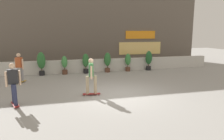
% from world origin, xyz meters
% --- Properties ---
extents(ground_plane, '(48.00, 48.00, 0.00)m').
position_xyz_m(ground_plane, '(0.00, 0.00, 0.00)').
color(ground_plane, '#9E9B96').
extents(planter_wall, '(18.00, 0.40, 0.90)m').
position_xyz_m(planter_wall, '(0.00, 6.00, 0.45)').
color(planter_wall, beige).
rests_on(planter_wall, ground).
extents(building_backdrop, '(20.00, 2.08, 6.50)m').
position_xyz_m(building_backdrop, '(0.01, 10.00, 3.25)').
color(building_backdrop, '#60564C').
rests_on(building_backdrop, ground).
extents(potted_plant_0, '(0.54, 0.54, 1.55)m').
position_xyz_m(potted_plant_0, '(-3.77, 5.55, 0.91)').
color(potted_plant_0, black).
rests_on(potted_plant_0, ground).
extents(potted_plant_1, '(0.39, 0.39, 1.26)m').
position_xyz_m(potted_plant_1, '(-2.28, 5.55, 0.69)').
color(potted_plant_1, brown).
rests_on(potted_plant_1, ground).
extents(potted_plant_2, '(0.45, 0.45, 1.38)m').
position_xyz_m(potted_plant_2, '(-0.83, 5.55, 0.78)').
color(potted_plant_2, black).
rests_on(potted_plant_2, ground).
extents(potted_plant_3, '(0.47, 0.47, 1.41)m').
position_xyz_m(potted_plant_3, '(0.73, 5.55, 0.81)').
color(potted_plant_3, brown).
rests_on(potted_plant_3, ground).
extents(potted_plant_4, '(0.41, 0.41, 1.30)m').
position_xyz_m(potted_plant_4, '(2.26, 5.55, 0.72)').
color(potted_plant_4, brown).
rests_on(potted_plant_4, ground).
extents(potted_plant_5, '(0.49, 0.49, 1.46)m').
position_xyz_m(potted_plant_5, '(3.92, 5.55, 0.84)').
color(potted_plant_5, black).
rests_on(potted_plant_5, ground).
extents(skater_far_right, '(0.53, 0.82, 1.70)m').
position_xyz_m(skater_far_right, '(-4.40, -0.35, 0.94)').
color(skater_far_right, maroon).
rests_on(skater_far_right, ground).
extents(skater_far_left, '(0.82, 0.56, 1.70)m').
position_xyz_m(skater_far_left, '(-1.29, 0.29, 0.94)').
color(skater_far_left, maroon).
rests_on(skater_far_left, ground).
extents(skater_foreground, '(0.60, 0.78, 1.70)m').
position_xyz_m(skater_foreground, '(-4.81, 3.63, 0.94)').
color(skater_foreground, '#BF8C26').
rests_on(skater_foreground, ground).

